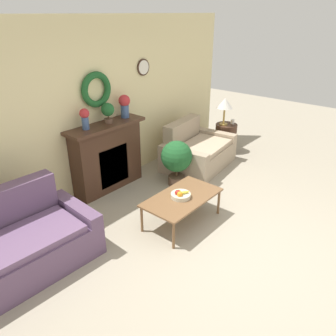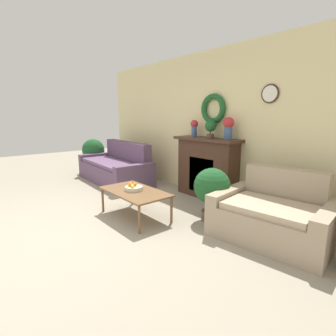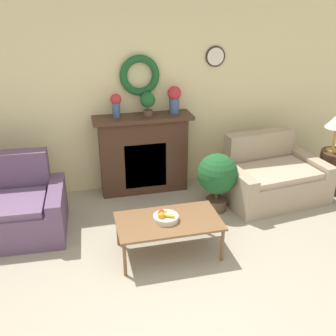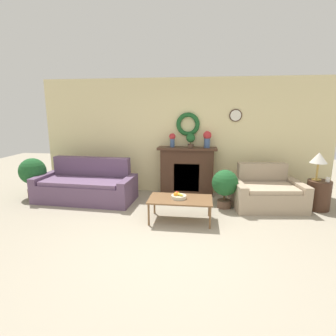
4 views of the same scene
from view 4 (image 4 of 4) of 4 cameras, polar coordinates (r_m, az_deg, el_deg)
ground_plane at (r=3.96m, az=-0.17°, el=-17.10°), size 16.00×16.00×0.00m
wall_back at (r=6.27m, az=3.27°, el=6.87°), size 6.80×0.17×2.70m
fireplace at (r=6.18m, az=4.14°, el=-0.62°), size 1.36×0.41×1.13m
couch_left at (r=6.10m, az=-17.30°, el=-3.83°), size 2.18×1.02×0.92m
loveseat_right at (r=5.81m, az=20.58°, el=-5.05°), size 1.49×1.14×0.85m
coffee_table at (r=4.72m, az=2.71°, el=-7.05°), size 1.13×0.63×0.42m
fruit_bowl at (r=4.70m, az=2.27°, el=-6.12°), size 0.27×0.27×0.12m
side_table_by_loveseat at (r=6.09m, az=29.91°, el=-5.11°), size 0.45×0.45×0.59m
table_lamp at (r=5.96m, az=29.99°, el=1.77°), size 0.32×0.32×0.56m
mug at (r=5.98m, az=31.43°, el=-2.16°), size 0.08×0.08×0.09m
vase_on_mantel_left at (r=6.10m, az=0.95°, el=6.32°), size 0.15×0.15×0.32m
vase_on_mantel_right at (r=6.06m, az=8.53°, el=6.47°), size 0.19×0.19×0.38m
potted_plant_on_mantel at (r=6.05m, az=4.95°, el=6.31°), size 0.21×0.21×0.32m
potted_plant_floor_by_couch at (r=6.71m, az=-27.36°, el=-0.95°), size 0.59×0.59×0.91m
potted_plant_floor_by_loveseat at (r=5.44m, az=12.28°, el=-3.52°), size 0.53×0.53×0.79m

